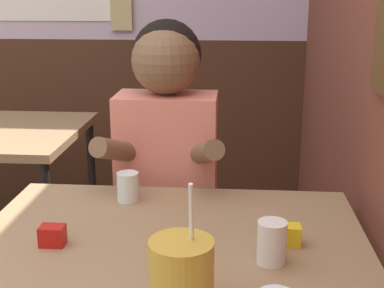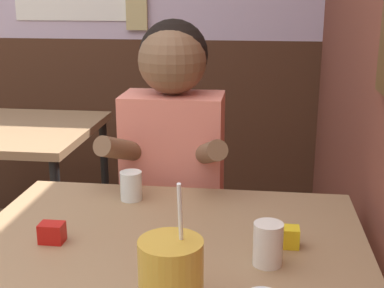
{
  "view_description": "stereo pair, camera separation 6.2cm",
  "coord_description": "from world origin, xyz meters",
  "px_view_note": "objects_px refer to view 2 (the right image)",
  "views": [
    {
      "loc": [
        0.79,
        -0.77,
        1.37
      ],
      "look_at": [
        0.68,
        0.54,
        0.99
      ],
      "focal_mm": 50.0,
      "sensor_mm": 36.0,
      "label": 1
    },
    {
      "loc": [
        0.85,
        -0.76,
        1.37
      ],
      "look_at": [
        0.68,
        0.54,
        0.99
      ],
      "focal_mm": 50.0,
      "sensor_mm": 36.0,
      "label": 2
    }
  ],
  "objects_px": {
    "background_table": "(3,144)",
    "cocktail_pitcher": "(171,279)",
    "main_table": "(161,281)",
    "person_seated": "(174,188)"
  },
  "relations": [
    {
      "from": "background_table",
      "to": "cocktail_pitcher",
      "type": "height_order",
      "value": "cocktail_pitcher"
    },
    {
      "from": "cocktail_pitcher",
      "to": "main_table",
      "type": "bearing_deg",
      "value": 105.28
    },
    {
      "from": "background_table",
      "to": "cocktail_pitcher",
      "type": "distance_m",
      "value": 1.72
    },
    {
      "from": "background_table",
      "to": "main_table",
      "type": "bearing_deg",
      "value": -49.96
    },
    {
      "from": "main_table",
      "to": "cocktail_pitcher",
      "type": "xyz_separation_m",
      "value": [
        0.06,
        -0.23,
        0.15
      ]
    },
    {
      "from": "background_table",
      "to": "cocktail_pitcher",
      "type": "bearing_deg",
      "value": -53.36
    },
    {
      "from": "main_table",
      "to": "person_seated",
      "type": "height_order",
      "value": "person_seated"
    },
    {
      "from": "background_table",
      "to": "cocktail_pitcher",
      "type": "xyz_separation_m",
      "value": [
        1.02,
        -1.38,
        0.16
      ]
    },
    {
      "from": "main_table",
      "to": "person_seated",
      "type": "relative_size",
      "value": 0.78
    },
    {
      "from": "background_table",
      "to": "person_seated",
      "type": "xyz_separation_m",
      "value": [
        0.89,
        -0.52,
        0.02
      ]
    }
  ]
}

